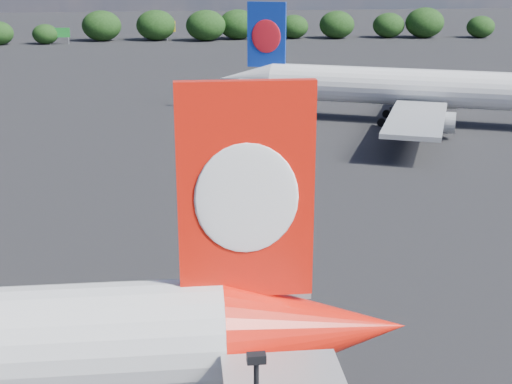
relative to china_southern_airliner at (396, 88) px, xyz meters
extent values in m
plane|color=black|center=(-43.26, -6.05, -5.08)|extent=(500.00, 500.00, 0.00)
cone|color=red|center=(-26.23, -68.11, 0.44)|extent=(8.98, 5.74, 5.53)
cube|color=red|center=(-29.54, -68.03, 7.52)|extent=(6.09, 0.70, 9.95)
ellipsoid|color=white|center=(-29.55, -68.36, 7.32)|extent=(4.65, 0.34, 5.08)
ellipsoid|color=white|center=(-29.53, -67.70, 7.32)|extent=(4.65, 0.34, 5.08)
cube|color=#9DA1A5|center=(-28.28, -61.98, 0.89)|extent=(5.14, 6.75, 0.33)
cylinder|color=silver|center=(1.64, -0.71, 0.17)|extent=(38.67, 20.71, 5.25)
cone|color=silver|center=(-20.50, 8.91, 0.17)|extent=(9.79, 8.16, 5.25)
cube|color=#0D2C99|center=(-17.61, 7.65, 6.88)|extent=(5.50, 2.78, 9.45)
ellipsoid|color=red|center=(-17.74, 7.36, 6.69)|extent=(4.13, 1.95, 4.83)
ellipsoid|color=red|center=(-17.49, 7.94, 6.69)|extent=(4.13, 1.95, 4.83)
cube|color=#9DA1A5|center=(-20.88, 2.78, 0.59)|extent=(6.84, 7.66, 0.31)
cube|color=#9DA1A5|center=(-16.27, 13.37, 0.59)|extent=(6.84, 7.66, 0.31)
cube|color=#9DA1A5|center=(-1.87, -14.06, -1.51)|extent=(14.62, 21.97, 0.58)
cube|color=#9DA1A5|center=(9.00, 10.97, -1.51)|extent=(14.62, 21.97, 0.58)
cylinder|color=#9DA1A5|center=(2.14, -10.09, -2.88)|extent=(5.94, 4.69, 2.83)
cube|color=#9DA1A5|center=(2.14, -10.09, -2.14)|extent=(2.24, 1.21, 1.26)
cylinder|color=#9DA1A5|center=(8.84, 5.32, -2.88)|extent=(5.94, 4.69, 2.83)
cube|color=#9DA1A5|center=(8.84, 5.32, -2.14)|extent=(2.24, 1.21, 1.26)
cylinder|color=black|center=(-1.54, -2.76, -3.51)|extent=(0.39, 0.39, 2.62)
cylinder|color=black|center=(-1.54, -2.76, -4.51)|extent=(1.25, 0.89, 1.15)
cylinder|color=black|center=(-2.60, -2.30, -4.51)|extent=(1.25, 0.89, 1.15)
cylinder|color=black|center=(0.97, 3.01, -3.51)|extent=(0.39, 0.39, 2.62)
cylinder|color=black|center=(0.97, 3.01, -4.51)|extent=(1.25, 0.89, 1.15)
cylinder|color=black|center=(-0.09, 3.47, -4.51)|extent=(1.25, 0.89, 1.15)
cube|color=black|center=(-30.66, -80.11, 6.48)|extent=(0.55, 0.30, 0.28)
cube|color=#156B22|center=(-61.26, 109.95, -1.88)|extent=(6.00, 0.30, 2.60)
cylinder|color=#94979D|center=(-63.76, 109.95, -4.08)|extent=(0.20, 0.20, 2.00)
cylinder|color=#94979D|center=(-58.76, 109.95, -4.08)|extent=(0.20, 0.20, 2.00)
cube|color=yellow|center=(-31.26, 115.95, -1.08)|extent=(5.00, 0.30, 3.00)
cylinder|color=#94979D|center=(-31.26, 115.95, -3.83)|extent=(0.30, 0.30, 2.50)
ellipsoid|color=black|center=(-65.09, 110.69, -2.32)|extent=(7.18, 6.08, 5.52)
ellipsoid|color=black|center=(-49.99, 116.87, -0.73)|extent=(11.31, 9.57, 8.70)
ellipsoid|color=black|center=(-34.40, 116.44, -0.70)|extent=(11.40, 9.64, 8.77)
ellipsoid|color=black|center=(-20.06, 113.15, -0.65)|extent=(11.51, 9.74, 8.86)
ellipsoid|color=black|center=(-10.37, 116.69, -0.74)|extent=(11.28, 9.54, 8.67)
ellipsoid|color=black|center=(6.42, 116.86, -1.60)|extent=(9.05, 7.66, 6.96)
ellipsoid|color=black|center=(19.24, 114.90, -1.01)|extent=(10.59, 8.96, 8.15)
ellipsoid|color=black|center=(35.20, 114.79, -1.36)|extent=(9.67, 8.18, 7.44)
ellipsoid|color=black|center=(45.93, 113.33, -0.58)|extent=(11.72, 9.92, 9.01)
ellipsoid|color=black|center=(62.76, 111.08, -1.81)|extent=(8.52, 7.21, 6.55)
camera|label=1|loc=(-32.99, -97.82, 17.30)|focal=50.00mm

